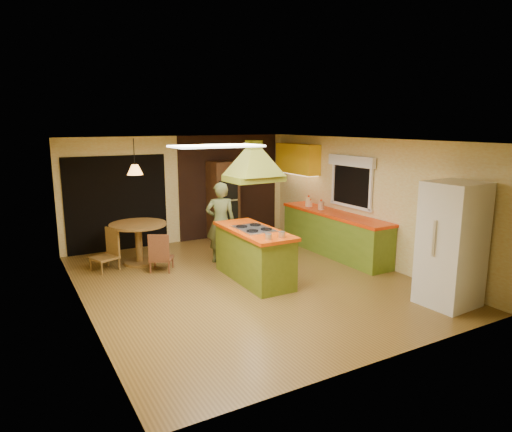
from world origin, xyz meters
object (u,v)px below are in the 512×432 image
kitchen_island (254,254)px  dining_table (138,235)px  refrigerator (452,244)px  wall_oven (223,201)px  man (221,222)px  canister_large (309,202)px

kitchen_island → dining_table: size_ratio=1.69×
refrigerator → dining_table: refrigerator is taller
wall_oven → man: bearing=-120.3°
wall_oven → canister_large: bearing=-48.5°
man → wall_oven: wall_oven is taller
kitchen_island → canister_large: canister_large is taller
man → canister_large: 2.31m
man → wall_oven: bearing=-95.6°
man → dining_table: man is taller
man → wall_oven: size_ratio=0.86×
kitchen_island → wall_oven: 3.07m
kitchen_island → dining_table: 2.51m
man → refrigerator: bearing=141.0°
refrigerator → canister_large: 3.94m
wall_oven → kitchen_island: bearing=-108.3°
dining_table → canister_large: size_ratio=5.29×
wall_oven → dining_table: bearing=-161.1°
refrigerator → canister_large: refrigerator is taller
kitchen_island → wall_oven: wall_oven is taller
canister_large → kitchen_island: bearing=-147.0°
man → kitchen_island: bearing=113.6°
kitchen_island → wall_oven: bearing=75.7°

